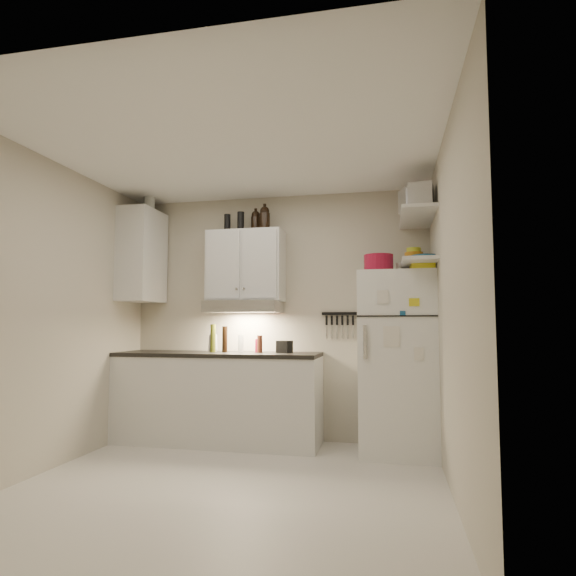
# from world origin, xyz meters

# --- Properties ---
(floor) EXTENTS (3.20, 3.00, 0.02)m
(floor) POSITION_xyz_m (0.00, 0.00, -0.01)
(floor) COLOR silver
(floor) RESTS_ON ground
(ceiling) EXTENTS (3.20, 3.00, 0.02)m
(ceiling) POSITION_xyz_m (0.00, 0.00, 2.61)
(ceiling) COLOR white
(ceiling) RESTS_ON ground
(back_wall) EXTENTS (3.20, 0.02, 2.60)m
(back_wall) POSITION_xyz_m (0.00, 1.51, 1.30)
(back_wall) COLOR beige
(back_wall) RESTS_ON ground
(left_wall) EXTENTS (0.02, 3.00, 2.60)m
(left_wall) POSITION_xyz_m (-1.61, 0.00, 1.30)
(left_wall) COLOR beige
(left_wall) RESTS_ON ground
(right_wall) EXTENTS (0.02, 3.00, 2.60)m
(right_wall) POSITION_xyz_m (1.61, 0.00, 1.30)
(right_wall) COLOR beige
(right_wall) RESTS_ON ground
(base_cabinet) EXTENTS (2.10, 0.60, 0.88)m
(base_cabinet) POSITION_xyz_m (-0.55, 1.20, 0.44)
(base_cabinet) COLOR silver
(base_cabinet) RESTS_ON floor
(countertop) EXTENTS (2.10, 0.62, 0.04)m
(countertop) POSITION_xyz_m (-0.55, 1.20, 0.90)
(countertop) COLOR black
(countertop) RESTS_ON base_cabinet
(upper_cabinet) EXTENTS (0.80, 0.33, 0.75)m
(upper_cabinet) POSITION_xyz_m (-0.30, 1.33, 1.83)
(upper_cabinet) COLOR silver
(upper_cabinet) RESTS_ON back_wall
(side_cabinet) EXTENTS (0.33, 0.55, 1.00)m
(side_cabinet) POSITION_xyz_m (-1.44, 1.20, 1.95)
(side_cabinet) COLOR silver
(side_cabinet) RESTS_ON left_wall
(range_hood) EXTENTS (0.76, 0.46, 0.12)m
(range_hood) POSITION_xyz_m (-0.30, 1.27, 1.39)
(range_hood) COLOR silver
(range_hood) RESTS_ON back_wall
(fridge) EXTENTS (0.70, 0.68, 1.70)m
(fridge) POSITION_xyz_m (1.25, 1.16, 0.85)
(fridge) COLOR white
(fridge) RESTS_ON floor
(shelf_hi) EXTENTS (0.30, 0.95, 0.03)m
(shelf_hi) POSITION_xyz_m (1.45, 1.02, 2.20)
(shelf_hi) COLOR silver
(shelf_hi) RESTS_ON right_wall
(shelf_lo) EXTENTS (0.30, 0.95, 0.03)m
(shelf_lo) POSITION_xyz_m (1.45, 1.02, 1.76)
(shelf_lo) COLOR silver
(shelf_lo) RESTS_ON right_wall
(knife_strip) EXTENTS (0.42, 0.02, 0.03)m
(knife_strip) POSITION_xyz_m (0.70, 1.49, 1.32)
(knife_strip) COLOR black
(knife_strip) RESTS_ON back_wall
(dutch_oven) EXTENTS (0.36, 0.36, 0.16)m
(dutch_oven) POSITION_xyz_m (1.09, 1.03, 1.78)
(dutch_oven) COLOR maroon
(dutch_oven) RESTS_ON fridge
(book_stack) EXTENTS (0.21, 0.26, 0.09)m
(book_stack) POSITION_xyz_m (1.48, 0.95, 1.74)
(book_stack) COLOR yellow
(book_stack) RESTS_ON fridge
(spice_jar) EXTENTS (0.06, 0.06, 0.09)m
(spice_jar) POSITION_xyz_m (1.28, 1.08, 1.74)
(spice_jar) COLOR silver
(spice_jar) RESTS_ON fridge
(stock_pot) EXTENTS (0.33, 0.33, 0.18)m
(stock_pot) POSITION_xyz_m (1.49, 1.37, 2.31)
(stock_pot) COLOR silver
(stock_pot) RESTS_ON shelf_hi
(tin_a) EXTENTS (0.27, 0.25, 0.21)m
(tin_a) POSITION_xyz_m (1.41, 0.89, 2.32)
(tin_a) COLOR #AAAAAD
(tin_a) RESTS_ON shelf_hi
(tin_b) EXTENTS (0.23, 0.23, 0.20)m
(tin_b) POSITION_xyz_m (1.47, 0.71, 2.32)
(tin_b) COLOR #AAAAAD
(tin_b) RESTS_ON shelf_hi
(bowl_teal) EXTENTS (0.23, 0.23, 0.09)m
(bowl_teal) POSITION_xyz_m (1.44, 1.33, 1.82)
(bowl_teal) COLOR navy
(bowl_teal) RESTS_ON shelf_lo
(bowl_orange) EXTENTS (0.18, 0.18, 0.05)m
(bowl_orange) POSITION_xyz_m (1.43, 1.36, 1.89)
(bowl_orange) COLOR orange
(bowl_orange) RESTS_ON bowl_teal
(bowl_yellow) EXTENTS (0.14, 0.14, 0.05)m
(bowl_yellow) POSITION_xyz_m (1.43, 1.36, 1.94)
(bowl_yellow) COLOR #C4CE24
(bowl_yellow) RESTS_ON bowl_orange
(plates) EXTENTS (0.33, 0.33, 0.06)m
(plates) POSITION_xyz_m (1.51, 1.00, 1.81)
(plates) COLOR navy
(plates) RESTS_ON shelf_lo
(growler_a) EXTENTS (0.13, 0.13, 0.24)m
(growler_a) POSITION_xyz_m (-0.22, 1.41, 2.32)
(growler_a) COLOR black
(growler_a) RESTS_ON upper_cabinet
(growler_b) EXTENTS (0.14, 0.14, 0.26)m
(growler_b) POSITION_xyz_m (-0.09, 1.31, 2.33)
(growler_b) COLOR black
(growler_b) RESTS_ON upper_cabinet
(thermos_a) EXTENTS (0.09, 0.09, 0.21)m
(thermos_a) POSITION_xyz_m (-0.36, 1.33, 2.31)
(thermos_a) COLOR black
(thermos_a) RESTS_ON upper_cabinet
(thermos_b) EXTENTS (0.07, 0.07, 0.20)m
(thermos_b) POSITION_xyz_m (-0.52, 1.35, 2.30)
(thermos_b) COLOR black
(thermos_b) RESTS_ON upper_cabinet
(side_jar) EXTENTS (0.15, 0.15, 0.16)m
(side_jar) POSITION_xyz_m (-1.37, 1.22, 2.53)
(side_jar) COLOR silver
(side_jar) RESTS_ON side_cabinet
(soap_bottle) EXTENTS (0.13, 0.13, 0.28)m
(soap_bottle) POSITION_xyz_m (-0.62, 1.24, 1.06)
(soap_bottle) COLOR silver
(soap_bottle) RESTS_ON countertop
(pepper_mill) EXTENTS (0.06, 0.06, 0.18)m
(pepper_mill) POSITION_xyz_m (-0.11, 1.22, 1.01)
(pepper_mill) COLOR #58281A
(pepper_mill) RESTS_ON countertop
(oil_bottle) EXTENTS (0.07, 0.07, 0.29)m
(oil_bottle) POSITION_xyz_m (-0.61, 1.20, 1.06)
(oil_bottle) COLOR #586018
(oil_bottle) RESTS_ON countertop
(vinegar_bottle) EXTENTS (0.06, 0.06, 0.27)m
(vinegar_bottle) POSITION_xyz_m (-0.48, 1.21, 1.05)
(vinegar_bottle) COLOR black
(vinegar_bottle) RESTS_ON countertop
(clear_bottle) EXTENTS (0.07, 0.07, 0.18)m
(clear_bottle) POSITION_xyz_m (-0.34, 1.31, 1.01)
(clear_bottle) COLOR silver
(clear_bottle) RESTS_ON countertop
(red_jar) EXTENTS (0.08, 0.08, 0.14)m
(red_jar) POSITION_xyz_m (-0.14, 1.27, 0.99)
(red_jar) COLOR maroon
(red_jar) RESTS_ON countertop
(caddy) EXTENTS (0.17, 0.15, 0.12)m
(caddy) POSITION_xyz_m (0.14, 1.24, 0.98)
(caddy) COLOR black
(caddy) RESTS_ON countertop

